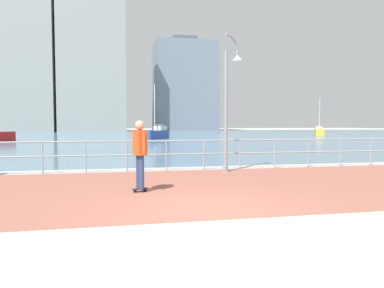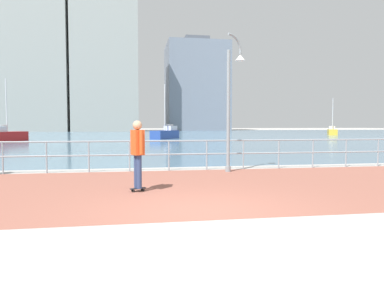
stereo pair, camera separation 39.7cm
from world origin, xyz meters
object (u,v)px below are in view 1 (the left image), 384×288
(lamppost, at_px, (230,96))
(sailboat_gray, at_px, (155,134))
(skateboarder, at_px, (140,149))
(sailboat_blue, at_px, (319,131))

(lamppost, relative_size, sailboat_gray, 0.76)
(skateboarder, bearing_deg, lamppost, 44.76)
(skateboarder, relative_size, sailboat_blue, 0.30)
(lamppost, distance_m, skateboarder, 4.99)
(skateboarder, bearing_deg, sailboat_blue, 54.16)
(skateboarder, distance_m, sailboat_gray, 32.85)
(lamppost, xyz_separation_m, sailboat_blue, (27.83, 39.85, -2.13))
(lamppost, relative_size, sailboat_blue, 0.83)
(lamppost, height_order, sailboat_blue, sailboat_blue)
(lamppost, distance_m, sailboat_blue, 48.65)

